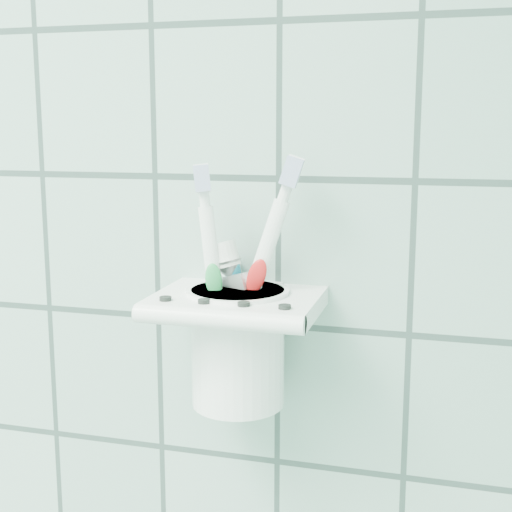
{
  "coord_description": "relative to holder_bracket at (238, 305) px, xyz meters",
  "views": [
    {
      "loc": [
        0.83,
        0.6,
        1.43
      ],
      "look_at": [
        0.7,
        1.1,
        1.33
      ],
      "focal_mm": 50.0,
      "sensor_mm": 36.0,
      "label": 1
    }
  ],
  "objects": [
    {
      "name": "toothbrush_orange",
      "position": [
        -0.02,
        0.01,
        0.03
      ],
      "size": [
        0.07,
        0.02,
        0.21
      ],
      "rotation": [
        -0.01,
        0.32,
        0.12
      ],
      "color": "white",
      "rests_on": "cup"
    },
    {
      "name": "cup",
      "position": [
        -0.0,
        0.0,
        -0.03
      ],
      "size": [
        0.09,
        0.09,
        0.1
      ],
      "color": "white",
      "rests_on": "holder_bracket"
    },
    {
      "name": "holder_bracket",
      "position": [
        0.0,
        0.0,
        0.0
      ],
      "size": [
        0.14,
        0.11,
        0.04
      ],
      "color": "white",
      "rests_on": "wall_back"
    },
    {
      "name": "toothbrush_blue",
      "position": [
        -0.01,
        -0.0,
        0.02
      ],
      "size": [
        0.03,
        0.02,
        0.2
      ],
      "rotation": [
        -0.07,
        -0.1,
        0.33
      ],
      "color": "white",
      "rests_on": "cup"
    },
    {
      "name": "toothpaste_tube",
      "position": [
        0.02,
        0.01,
        -0.0
      ],
      "size": [
        0.06,
        0.04,
        0.14
      ],
      "rotation": [
        0.02,
        -0.27,
        -0.34
      ],
      "color": "silver",
      "rests_on": "cup"
    },
    {
      "name": "toothbrush_pink",
      "position": [
        -0.0,
        0.02,
        0.02
      ],
      "size": [
        0.04,
        0.05,
        0.2
      ],
      "rotation": [
        -0.27,
        -0.13,
        0.12
      ],
      "color": "white",
      "rests_on": "cup"
    }
  ]
}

